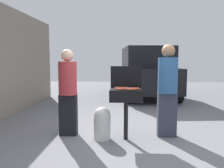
{
  "coord_description": "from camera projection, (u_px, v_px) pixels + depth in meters",
  "views": [
    {
      "loc": [
        -0.14,
        -4.26,
        1.47
      ],
      "look_at": [
        -0.42,
        0.46,
        1.0
      ],
      "focal_mm": 36.68,
      "sensor_mm": 36.0,
      "label": 1
    }
  ],
  "objects": [
    {
      "name": "hot_dog_6",
      "position": [
        117.0,
        89.0,
        4.18
      ],
      "size": [
        0.13,
        0.04,
        0.03
      ],
      "primitive_type": "cylinder",
      "rotation": [
        0.0,
        1.57,
        0.11
      ],
      "color": "#B74C33",
      "rests_on": "bbq_grill"
    },
    {
      "name": "parked_minivan",
      "position": [
        145.0,
        72.0,
        9.44
      ],
      "size": [
        2.39,
        4.57,
        2.02
      ],
      "rotation": [
        0.0,
        0.0,
        3.24
      ],
      "color": "black",
      "rests_on": "ground"
    },
    {
      "name": "person_right",
      "position": [
        167.0,
        87.0,
        4.42
      ],
      "size": [
        0.38,
        0.38,
        1.79
      ],
      "rotation": [
        0.0,
        0.0,
        3.11
      ],
      "color": "#333847",
      "rests_on": "ground"
    },
    {
      "name": "hot_dog_4",
      "position": [
        128.0,
        89.0,
        4.1
      ],
      "size": [
        0.13,
        0.04,
        0.03
      ],
      "primitive_type": "cylinder",
      "rotation": [
        0.0,
        1.57,
        -0.12
      ],
      "color": "#B74C33",
      "rests_on": "bbq_grill"
    },
    {
      "name": "bbq_grill",
      "position": [
        126.0,
        97.0,
        4.25
      ],
      "size": [
        0.6,
        0.44,
        0.96
      ],
      "color": "black",
      "rests_on": "ground"
    },
    {
      "name": "hot_dog_2",
      "position": [
        137.0,
        89.0,
        4.14
      ],
      "size": [
        0.13,
        0.04,
        0.03
      ],
      "primitive_type": "cylinder",
      "rotation": [
        0.0,
        1.57,
        -0.08
      ],
      "color": "#B74C33",
      "rests_on": "bbq_grill"
    },
    {
      "name": "person_left",
      "position": [
        68.0,
        89.0,
        4.49
      ],
      "size": [
        0.36,
        0.36,
        1.7
      ],
      "rotation": [
        0.0,
        0.0,
        0.15
      ],
      "color": "black",
      "rests_on": "ground"
    },
    {
      "name": "propane_tank",
      "position": [
        102.0,
        123.0,
        4.3
      ],
      "size": [
        0.32,
        0.32,
        0.62
      ],
      "color": "silver",
      "rests_on": "ground"
    },
    {
      "name": "hot_dog_12",
      "position": [
        119.0,
        88.0,
        4.26
      ],
      "size": [
        0.13,
        0.03,
        0.03
      ],
      "primitive_type": "cylinder",
      "rotation": [
        0.0,
        1.57,
        0.06
      ],
      "color": "#AD4228",
      "rests_on": "bbq_grill"
    },
    {
      "name": "hot_dog_9",
      "position": [
        118.0,
        88.0,
        4.31
      ],
      "size": [
        0.13,
        0.04,
        0.03
      ],
      "primitive_type": "cylinder",
      "rotation": [
        0.0,
        1.57,
        0.11
      ],
      "color": "#AD4228",
      "rests_on": "bbq_grill"
    },
    {
      "name": "grill_lid_open",
      "position": [
        126.0,
        77.0,
        4.44
      ],
      "size": [
        0.6,
        0.05,
        0.42
      ],
      "primitive_type": "cube",
      "color": "black",
      "rests_on": "bbq_grill"
    },
    {
      "name": "hot_dog_1",
      "position": [
        132.0,
        89.0,
        4.21
      ],
      "size": [
        0.13,
        0.04,
        0.03
      ],
      "primitive_type": "cylinder",
      "rotation": [
        0.0,
        1.57,
        -0.09
      ],
      "color": "#AD4228",
      "rests_on": "bbq_grill"
    },
    {
      "name": "hot_dog_8",
      "position": [
        136.0,
        88.0,
        4.27
      ],
      "size": [
        0.13,
        0.04,
        0.03
      ],
      "primitive_type": "cylinder",
      "rotation": [
        0.0,
        1.57,
        -0.08
      ],
      "color": "#B74C33",
      "rests_on": "bbq_grill"
    },
    {
      "name": "hot_dog_11",
      "position": [
        132.0,
        90.0,
        4.07
      ],
      "size": [
        0.13,
        0.04,
        0.03
      ],
      "primitive_type": "cylinder",
      "rotation": [
        0.0,
        1.57,
        0.12
      ],
      "color": "#AD4228",
      "rests_on": "bbq_grill"
    },
    {
      "name": "ground_plane",
      "position": [
        133.0,
        138.0,
        4.37
      ],
      "size": [
        24.0,
        24.0,
        0.0
      ],
      "primitive_type": "plane",
      "color": "slate"
    },
    {
      "name": "hot_dog_3",
      "position": [
        128.0,
        89.0,
        4.15
      ],
      "size": [
        0.13,
        0.03,
        0.03
      ],
      "primitive_type": "cylinder",
      "rotation": [
        0.0,
        1.57,
        0.01
      ],
      "color": "#C6593D",
      "rests_on": "bbq_grill"
    },
    {
      "name": "hot_dog_13",
      "position": [
        121.0,
        89.0,
        4.12
      ],
      "size": [
        0.13,
        0.04,
        0.03
      ],
      "primitive_type": "cylinder",
      "rotation": [
        0.0,
        1.57,
        0.11
      ],
      "color": "#B74C33",
      "rests_on": "bbq_grill"
    },
    {
      "name": "hot_dog_10",
      "position": [
        123.0,
        89.0,
        4.21
      ],
      "size": [
        0.13,
        0.04,
        0.03
      ],
      "primitive_type": "cylinder",
      "rotation": [
        0.0,
        1.57,
        0.08
      ],
      "color": "#C6593D",
      "rests_on": "bbq_grill"
    },
    {
      "name": "hot_dog_0",
      "position": [
        129.0,
        88.0,
        4.28
      ],
      "size": [
        0.13,
        0.04,
        0.03
      ],
      "primitive_type": "cylinder",
      "rotation": [
        0.0,
        1.57,
        -0.11
      ],
      "color": "#C6593D",
      "rests_on": "bbq_grill"
    },
    {
      "name": "hot_dog_5",
      "position": [
        125.0,
        88.0,
        4.35
      ],
      "size": [
        0.13,
        0.03,
        0.03
      ],
      "primitive_type": "cylinder",
      "rotation": [
        0.0,
        1.57,
        -0.07
      ],
      "color": "#C6593D",
      "rests_on": "bbq_grill"
    },
    {
      "name": "hot_dog_7",
      "position": [
        119.0,
        87.0,
        4.38
      ],
      "size": [
        0.13,
        0.03,
        0.03
      ],
      "primitive_type": "cylinder",
      "rotation": [
        0.0,
        1.57,
        0.02
      ],
      "color": "#AD4228",
      "rests_on": "bbq_grill"
    }
  ]
}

